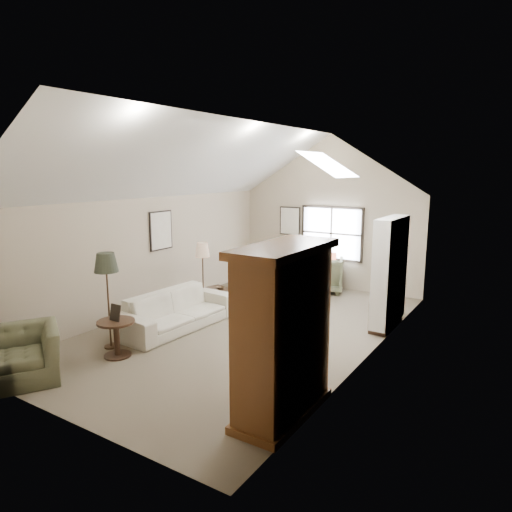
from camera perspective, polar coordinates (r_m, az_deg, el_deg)
The scene contains 18 objects.
room_shell at distance 8.60m, azimuth -1.46°, elevation 11.49°, with size 5.01×8.01×4.00m.
window at distance 12.17m, azimuth 9.43°, elevation 2.82°, with size 1.72×0.08×1.42m, color black.
skylight at distance 8.77m, azimuth 9.14°, elevation 11.42°, with size 0.80×1.20×0.52m, color white, non-canonical shape.
wall_art at distance 11.35m, azimuth -3.86°, elevation 3.80°, with size 1.97×3.71×0.88m.
armoire at distance 5.77m, azimuth 3.45°, elevation -9.50°, with size 0.60×1.50×2.20m, color brown.
tv_alcove at distance 9.29m, azimuth 16.39°, elevation -1.79°, with size 0.32×1.30×2.10m, color white.
media_console at distance 9.51m, azimuth 16.00°, elevation -6.79°, with size 0.34×1.18×0.60m, color #382316.
tv_panel at distance 9.34m, azimuth 16.19°, elevation -3.15°, with size 0.05×0.90×0.55m, color black.
sofa at distance 9.20m, azimuth -9.85°, elevation -6.69°, with size 2.49×0.97×0.73m, color beige.
armchair_near at distance 7.76m, azimuth -27.87°, elevation -10.96°, with size 1.20×1.05×0.78m, color #575B3F.
armchair_far at distance 11.86m, azimuth 8.41°, elevation -2.25°, with size 0.96×0.99×0.90m, color #6A6C4B.
coffee_table at distance 10.61m, azimuth -4.44°, elevation -5.14°, with size 0.77×0.43×0.39m, color #342415.
bowl at distance 10.56m, azimuth -4.46°, elevation -3.99°, with size 0.18×0.18×0.05m, color #392917.
side_table at distance 8.10m, azimuth -17.01°, elevation -9.83°, with size 0.62×0.62×0.62m, color #3B2018.
side_chair at distance 12.09m, azimuth 8.93°, elevation -1.91°, with size 0.37×0.37×0.95m, color maroon.
tripod_lamp at distance 9.90m, azimuth 16.49°, elevation -1.92°, with size 0.58×0.58×2.01m, color white, non-canonical shape.
dark_lamp at distance 8.35m, azimuth -17.98°, elevation -5.27°, with size 0.42×0.42×1.74m, color black, non-canonical shape.
tan_lamp at distance 10.16m, azimuth -6.64°, elevation -2.51°, with size 0.31×0.31×1.56m, color tan, non-canonical shape.
Camera 1 is at (4.78, -7.15, 3.09)m, focal length 32.00 mm.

